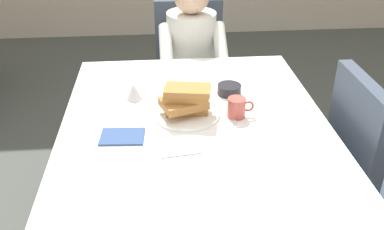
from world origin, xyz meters
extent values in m
cube|color=white|center=(0.00, 0.00, 0.72)|extent=(1.10, 1.50, 0.04)
cube|color=white|center=(0.00, 0.76, 0.61)|extent=(1.10, 0.01, 0.18)
cube|color=white|center=(-0.56, 0.00, 0.61)|extent=(0.01, 1.50, 0.18)
cube|color=white|center=(0.56, 0.00, 0.61)|extent=(0.01, 1.50, 0.18)
cylinder|color=brown|center=(-0.47, 0.67, 0.35)|extent=(0.07, 0.07, 0.70)
cylinder|color=brown|center=(0.47, 0.67, 0.35)|extent=(0.07, 0.07, 0.70)
cube|color=#384251|center=(0.07, 1.07, 0.42)|extent=(0.44, 0.44, 0.05)
cube|color=#384251|center=(0.07, 1.27, 0.69)|extent=(0.44, 0.06, 0.48)
cylinder|color=#2D2319|center=(0.25, 0.89, 0.20)|extent=(0.04, 0.04, 0.40)
cylinder|color=#2D2319|center=(-0.11, 0.89, 0.20)|extent=(0.04, 0.04, 0.40)
cylinder|color=#2D2319|center=(0.25, 1.25, 0.20)|extent=(0.04, 0.04, 0.40)
cylinder|color=#2D2319|center=(-0.11, 1.25, 0.20)|extent=(0.04, 0.04, 0.40)
cylinder|color=silver|center=(0.07, 1.05, 0.68)|extent=(0.30, 0.30, 0.46)
cylinder|color=silver|center=(0.23, 0.91, 0.75)|extent=(0.08, 0.29, 0.23)
cylinder|color=silver|center=(-0.09, 0.91, 0.75)|extent=(0.08, 0.29, 0.23)
cylinder|color=#383D51|center=(0.15, 0.87, 0.23)|extent=(0.10, 0.10, 0.45)
cylinder|color=#383D51|center=(-0.01, 0.87, 0.23)|extent=(0.10, 0.10, 0.45)
cube|color=#384251|center=(0.67, 0.00, 0.69)|extent=(0.06, 0.44, 0.48)
cylinder|color=#2D2319|center=(0.69, 0.18, 0.20)|extent=(0.04, 0.04, 0.40)
cylinder|color=white|center=(-0.03, 0.12, 0.75)|extent=(0.28, 0.28, 0.02)
cube|color=#A36B33|center=(-0.03, 0.14, 0.77)|extent=(0.18, 0.11, 0.03)
cube|color=#A36B33|center=(-0.04, 0.11, 0.81)|extent=(0.21, 0.19, 0.03)
cube|color=#A36B33|center=(-0.03, 0.12, 0.84)|extent=(0.20, 0.13, 0.03)
cube|color=#A36B33|center=(-0.03, 0.11, 0.86)|extent=(0.20, 0.14, 0.03)
cylinder|color=#B24C42|center=(0.18, 0.10, 0.78)|extent=(0.08, 0.08, 0.08)
torus|color=#B24C42|center=(0.23, 0.10, 0.79)|extent=(0.05, 0.01, 0.05)
cylinder|color=black|center=(0.18, 0.31, 0.76)|extent=(0.11, 0.11, 0.04)
cone|color=silver|center=(-0.26, 0.29, 0.78)|extent=(0.08, 0.08, 0.07)
cube|color=silver|center=(-0.22, 0.10, 0.74)|extent=(0.02, 0.18, 0.00)
cube|color=silver|center=(0.16, 0.10, 0.74)|extent=(0.03, 0.20, 0.00)
cube|color=silver|center=(-0.07, -0.17, 0.74)|extent=(0.15, 0.03, 0.00)
cube|color=#334C7F|center=(-0.29, -0.03, 0.74)|extent=(0.18, 0.13, 0.01)
camera|label=1|loc=(-0.15, -1.45, 1.65)|focal=40.15mm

